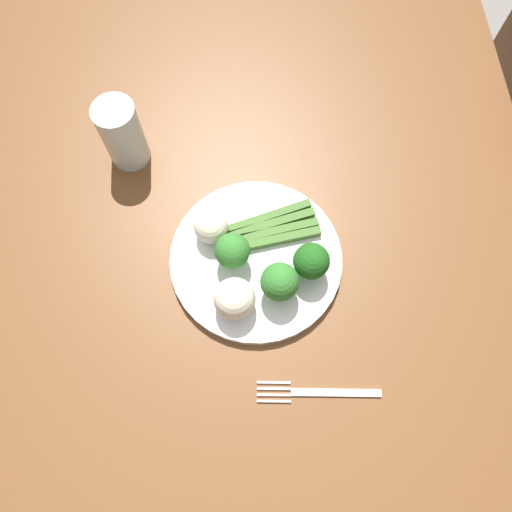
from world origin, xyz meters
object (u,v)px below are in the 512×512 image
object	(u,v)px
broccoli_right	(280,282)
cauliflower_near_fork	(232,299)
water_glass	(122,134)
asparagus_bundle	(270,229)
dining_table	(236,277)
broccoli_front_left	(231,251)
broccoli_left	(311,261)
cauliflower_edge	(211,227)
plate	(256,259)
fork	(317,392)

from	to	relation	value
broccoli_right	cauliflower_near_fork	bearing A→B (deg)	104.73
water_glass	asparagus_bundle	bearing A→B (deg)	-125.60
asparagus_bundle	water_glass	size ratio (longest dim) A/B	1.30
dining_table	broccoli_front_left	world-z (taller)	broccoli_front_left
broccoli_left	cauliflower_near_fork	size ratio (longest dim) A/B	1.09
broccoli_left	dining_table	bearing A→B (deg)	73.92
cauliflower_edge	plate	bearing A→B (deg)	-123.54
dining_table	broccoli_right	world-z (taller)	broccoli_right
asparagus_bundle	fork	world-z (taller)	asparagus_bundle
asparagus_bundle	dining_table	bearing A→B (deg)	-161.08
asparagus_bundle	water_glass	xyz separation A→B (m)	(0.15, 0.21, 0.04)
dining_table	cauliflower_edge	xyz separation A→B (m)	(0.03, 0.03, 0.13)
plate	fork	world-z (taller)	plate
cauliflower_edge	fork	world-z (taller)	cauliflower_edge
broccoli_right	cauliflower_near_fork	distance (m)	0.07
dining_table	asparagus_bundle	size ratio (longest dim) A/B	10.10
water_glass	broccoli_left	bearing A→B (deg)	-129.44
plate	broccoli_left	world-z (taller)	broccoli_left
fork	broccoli_right	bearing A→B (deg)	-69.67
broccoli_right	asparagus_bundle	bearing A→B (deg)	3.50
dining_table	cauliflower_near_fork	distance (m)	0.15
asparagus_bundle	broccoli_front_left	bearing A→B (deg)	-155.15
dining_table	water_glass	size ratio (longest dim) A/B	13.09
broccoli_left	plate	bearing A→B (deg)	72.11
dining_table	plate	xyz separation A→B (m)	(-0.01, -0.03, 0.10)
broccoli_front_left	fork	xyz separation A→B (m)	(-0.19, -0.10, -0.05)
dining_table	water_glass	bearing A→B (deg)	40.13
dining_table	asparagus_bundle	world-z (taller)	asparagus_bundle
broccoli_right	plate	bearing A→B (deg)	29.20
broccoli_right	water_glass	size ratio (longest dim) A/B	0.57
broccoli_front_left	broccoli_left	xyz separation A→B (m)	(-0.02, -0.11, 0.00)
fork	plate	bearing A→B (deg)	-65.99
plate	broccoli_right	world-z (taller)	broccoli_right
cauliflower_near_fork	water_glass	world-z (taller)	water_glass
plate	asparagus_bundle	size ratio (longest dim) A/B	1.69
cauliflower_near_fork	fork	distance (m)	0.17
fork	water_glass	size ratio (longest dim) A/B	1.46
plate	asparagus_bundle	bearing A→B (deg)	-29.52
asparagus_bundle	broccoli_left	size ratio (longest dim) A/B	2.37
water_glass	broccoli_right	bearing A→B (deg)	-138.22
cauliflower_edge	broccoli_left	bearing A→B (deg)	-115.52
broccoli_right	cauliflower_edge	bearing A→B (deg)	44.42
dining_table	fork	distance (m)	0.24
asparagus_bundle	plate	bearing A→B (deg)	-131.83
dining_table	fork	size ratio (longest dim) A/B	8.95
broccoli_right	broccoli_left	distance (m)	0.05
plate	cauliflower_near_fork	xyz separation A→B (m)	(-0.07, 0.04, 0.04)
plate	broccoli_front_left	xyz separation A→B (m)	(-0.00, 0.03, 0.04)
water_glass	dining_table	bearing A→B (deg)	-139.87
broccoli_right	broccoli_front_left	world-z (taller)	broccoli_right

